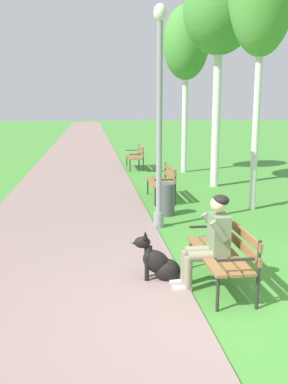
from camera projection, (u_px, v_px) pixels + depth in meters
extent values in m
plane|color=#478E38|center=(219.00, 318.00, 4.91)|extent=(120.00, 120.00, 0.00)
cube|color=gray|center=(83.00, 141.00, 28.02)|extent=(3.42, 60.00, 0.04)
cube|color=olive|center=(205.00, 255.00, 5.65)|extent=(0.14, 1.50, 0.04)
cube|color=olive|center=(218.00, 254.00, 5.67)|extent=(0.14, 1.50, 0.04)
cube|color=olive|center=(231.00, 254.00, 5.69)|extent=(0.14, 1.50, 0.04)
cube|color=olive|center=(239.00, 243.00, 5.68)|extent=(0.04, 1.50, 0.11)
cube|color=olive|center=(239.00, 230.00, 5.64)|extent=(0.04, 1.50, 0.11)
cylinder|color=#2D2B28|center=(191.00, 253.00, 6.37)|extent=(0.04, 0.04, 0.45)
cylinder|color=#2D2B28|center=(223.00, 239.00, 6.38)|extent=(0.04, 0.04, 0.85)
cube|color=#2D2B28|center=(205.00, 227.00, 6.31)|extent=(0.45, 0.04, 0.03)
cylinder|color=#2D2B28|center=(218.00, 293.00, 5.02)|extent=(0.04, 0.04, 0.45)
cylinder|color=#2D2B28|center=(258.00, 275.00, 5.04)|extent=(0.04, 0.04, 0.85)
cube|color=#2D2B28|center=(236.00, 260.00, 4.97)|extent=(0.45, 0.04, 0.03)
cube|color=olive|center=(152.00, 182.00, 10.89)|extent=(0.14, 1.50, 0.04)
cube|color=olive|center=(159.00, 182.00, 10.91)|extent=(0.14, 1.50, 0.04)
cube|color=olive|center=(166.00, 182.00, 10.93)|extent=(0.14, 1.50, 0.04)
cube|color=olive|center=(170.00, 176.00, 10.92)|extent=(0.04, 1.50, 0.11)
cube|color=olive|center=(170.00, 169.00, 10.88)|extent=(0.04, 1.50, 0.11)
cylinder|color=#2D2B28|center=(148.00, 186.00, 11.60)|extent=(0.04, 0.04, 0.45)
cylinder|color=#2D2B28|center=(165.00, 178.00, 11.62)|extent=(0.04, 0.04, 0.85)
cube|color=#2D2B28|center=(155.00, 171.00, 11.55)|extent=(0.45, 0.04, 0.03)
cylinder|color=#2D2B28|center=(155.00, 197.00, 10.26)|extent=(0.04, 0.04, 0.45)
cylinder|color=#2D2B28|center=(175.00, 188.00, 10.28)|extent=(0.04, 0.04, 0.85)
cube|color=#2D2B28|center=(164.00, 180.00, 10.20)|extent=(0.45, 0.04, 0.03)
cube|color=olive|center=(129.00, 157.00, 16.12)|extent=(0.14, 1.50, 0.04)
cube|color=olive|center=(134.00, 157.00, 16.14)|extent=(0.14, 1.50, 0.04)
cube|color=olive|center=(138.00, 157.00, 16.17)|extent=(0.14, 1.50, 0.04)
cube|color=olive|center=(141.00, 153.00, 16.15)|extent=(0.04, 1.50, 0.11)
cube|color=olive|center=(141.00, 148.00, 16.11)|extent=(0.04, 1.50, 0.11)
cylinder|color=#2D2B28|center=(127.00, 161.00, 16.84)|extent=(0.04, 0.04, 0.45)
cylinder|color=#2D2B28|center=(139.00, 155.00, 16.85)|extent=(0.04, 0.04, 0.85)
cube|color=#2D2B28|center=(132.00, 150.00, 16.78)|extent=(0.45, 0.04, 0.03)
cylinder|color=#2D2B28|center=(130.00, 165.00, 15.49)|extent=(0.04, 0.04, 0.45)
cylinder|color=#2D2B28|center=(143.00, 160.00, 15.51)|extent=(0.04, 0.04, 0.85)
cube|color=#2D2B28|center=(136.00, 154.00, 15.44)|extent=(0.45, 0.04, 0.03)
cylinder|color=gray|center=(201.00, 251.00, 5.74)|extent=(0.42, 0.14, 0.14)
cylinder|color=gray|center=(185.00, 268.00, 5.76)|extent=(0.11, 0.11, 0.47)
cube|color=silver|center=(179.00, 283.00, 5.79)|extent=(0.24, 0.09, 0.07)
cylinder|color=gray|center=(204.00, 256.00, 5.54)|extent=(0.42, 0.14, 0.14)
cylinder|color=gray|center=(188.00, 274.00, 5.57)|extent=(0.11, 0.11, 0.47)
cube|color=silver|center=(182.00, 289.00, 5.60)|extent=(0.24, 0.09, 0.07)
cube|color=#6B7F5B|center=(219.00, 234.00, 5.61)|extent=(0.22, 0.36, 0.52)
cylinder|color=#6B7F5B|center=(210.00, 223.00, 5.78)|extent=(0.25, 0.09, 0.30)
cylinder|color=#6B7F5B|center=(219.00, 231.00, 5.39)|extent=(0.25, 0.09, 0.30)
sphere|color=beige|center=(218.00, 204.00, 5.53)|extent=(0.21, 0.21, 0.21)
ellipsoid|color=black|center=(221.00, 200.00, 5.52)|extent=(0.22, 0.23, 0.14)
ellipsoid|color=black|center=(167.00, 270.00, 5.89)|extent=(0.39, 0.32, 0.32)
ellipsoid|color=black|center=(156.00, 262.00, 5.86)|extent=(0.52, 0.28, 0.48)
ellipsoid|color=black|center=(160.00, 259.00, 5.86)|extent=(0.38, 0.23, 0.27)
cylinder|color=black|center=(147.00, 267.00, 5.94)|extent=(0.06, 0.06, 0.38)
cylinder|color=black|center=(147.00, 270.00, 5.83)|extent=(0.06, 0.06, 0.38)
cylinder|color=black|center=(148.00, 252.00, 5.84)|extent=(0.13, 0.18, 0.19)
ellipsoid|color=black|center=(142.00, 242.00, 5.81)|extent=(0.24, 0.17, 0.16)
cone|color=black|center=(135.00, 243.00, 5.81)|extent=(0.11, 0.10, 0.09)
cone|color=black|center=(145.00, 234.00, 5.83)|extent=(0.06, 0.06, 0.09)
cone|color=black|center=(145.00, 236.00, 5.75)|extent=(0.06, 0.06, 0.09)
cylinder|color=black|center=(182.00, 280.00, 5.92)|extent=(0.28, 0.08, 0.04)
cylinder|color=gray|center=(159.00, 220.00, 8.51)|extent=(0.20, 0.20, 0.30)
cylinder|color=gray|center=(159.00, 128.00, 8.15)|extent=(0.11, 0.11, 3.88)
ellipsoid|color=silver|center=(160.00, 13.00, 7.74)|extent=(0.24, 0.24, 0.32)
cylinder|color=silver|center=(256.00, 122.00, 9.60)|extent=(0.15, 0.15, 4.00)
cylinder|color=silver|center=(216.00, 114.00, 12.37)|extent=(0.23, 0.23, 4.22)
ellipsoid|color=#4C933D|center=(220.00, 9.00, 11.80)|extent=(2.00, 2.18, 2.44)
cylinder|color=silver|center=(185.00, 120.00, 15.11)|extent=(0.20, 0.20, 3.69)
ellipsoid|color=#4C933D|center=(186.00, 43.00, 14.59)|extent=(1.56, 1.68, 2.47)
cylinder|color=#515156|center=(166.00, 199.00, 9.39)|extent=(0.36, 0.36, 0.70)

